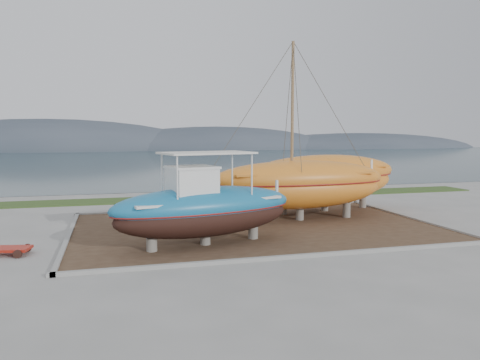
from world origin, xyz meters
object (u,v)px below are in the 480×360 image
object	(u,v)px
orange_sailboat	(301,132)
orange_bare_hull	(325,184)
red_trailer	(11,251)
blue_caique	(205,199)
white_dinghy	(152,214)

from	to	relation	value
orange_sailboat	orange_bare_hull	xyz separation A→B (m)	(2.68, 2.46, -3.13)
red_trailer	orange_bare_hull	bearing A→B (deg)	32.13
orange_sailboat	red_trailer	size ratio (longest dim) A/B	4.58
blue_caique	white_dinghy	bearing A→B (deg)	96.75
white_dinghy	orange_sailboat	size ratio (longest dim) A/B	0.37
blue_caique	white_dinghy	world-z (taller)	blue_caique
orange_bare_hull	blue_caique	bearing A→B (deg)	-152.36
blue_caique	orange_bare_hull	bearing A→B (deg)	23.85
blue_caique	orange_sailboat	size ratio (longest dim) A/B	0.82
white_dinghy	orange_bare_hull	distance (m)	10.88
red_trailer	orange_sailboat	bearing A→B (deg)	26.70
blue_caique	white_dinghy	xyz separation A→B (m)	(-1.85, 5.02, -1.43)
blue_caique	red_trailer	size ratio (longest dim) A/B	3.78
orange_sailboat	orange_bare_hull	size ratio (longest dim) A/B	0.98
orange_sailboat	orange_bare_hull	bearing A→B (deg)	41.29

